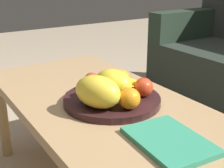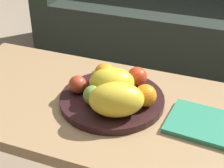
{
  "view_description": "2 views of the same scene",
  "coord_description": "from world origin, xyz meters",
  "px_view_note": "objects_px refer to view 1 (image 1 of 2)",
  "views": [
    {
      "loc": [
        0.92,
        -0.56,
        0.92
      ],
      "look_at": [
        0.02,
        0.02,
        0.53
      ],
      "focal_mm": 50.26,
      "sensor_mm": 36.0,
      "label": 1
    },
    {
      "loc": [
        0.38,
        -0.9,
        1.13
      ],
      "look_at": [
        0.02,
        0.02,
        0.53
      ],
      "focal_mm": 55.68,
      "sensor_mm": 36.0,
      "label": 2
    }
  ],
  "objects_px": {
    "fruit_bowl": "(112,100)",
    "orange_left": "(129,98)",
    "magazine": "(168,141)",
    "apple_right": "(92,88)",
    "coffee_table": "(105,114)",
    "apple_front": "(143,87)",
    "melon_large_front": "(113,83)",
    "orange_front": "(120,79)",
    "apple_left": "(91,81)",
    "melon_smaller_beside": "(98,92)",
    "banana_bunch": "(121,85)"
  },
  "relations": [
    {
      "from": "orange_left",
      "to": "melon_smaller_beside",
      "type": "bearing_deg",
      "value": -130.46
    },
    {
      "from": "melon_large_front",
      "to": "magazine",
      "type": "bearing_deg",
      "value": -4.99
    },
    {
      "from": "fruit_bowl",
      "to": "orange_left",
      "type": "distance_m",
      "value": 0.13
    },
    {
      "from": "melon_large_front",
      "to": "apple_right",
      "type": "xyz_separation_m",
      "value": [
        -0.04,
        -0.07,
        -0.02
      ]
    },
    {
      "from": "fruit_bowl",
      "to": "orange_front",
      "type": "height_order",
      "value": "orange_front"
    },
    {
      "from": "melon_smaller_beside",
      "to": "banana_bunch",
      "type": "xyz_separation_m",
      "value": [
        -0.07,
        0.14,
        -0.03
      ]
    },
    {
      "from": "orange_front",
      "to": "banana_bunch",
      "type": "relative_size",
      "value": 0.47
    },
    {
      "from": "coffee_table",
      "to": "apple_left",
      "type": "distance_m",
      "value": 0.14
    },
    {
      "from": "orange_left",
      "to": "apple_left",
      "type": "bearing_deg",
      "value": -176.7
    },
    {
      "from": "coffee_table",
      "to": "apple_right",
      "type": "xyz_separation_m",
      "value": [
        -0.02,
        -0.04,
        0.11
      ]
    },
    {
      "from": "banana_bunch",
      "to": "fruit_bowl",
      "type": "bearing_deg",
      "value": -67.54
    },
    {
      "from": "apple_right",
      "to": "magazine",
      "type": "height_order",
      "value": "apple_right"
    },
    {
      "from": "apple_front",
      "to": "orange_left",
      "type": "bearing_deg",
      "value": -60.14
    },
    {
      "from": "banana_bunch",
      "to": "melon_large_front",
      "type": "bearing_deg",
      "value": -67.96
    },
    {
      "from": "fruit_bowl",
      "to": "banana_bunch",
      "type": "xyz_separation_m",
      "value": [
        -0.02,
        0.05,
        0.04
      ]
    },
    {
      "from": "melon_large_front",
      "to": "apple_right",
      "type": "relative_size",
      "value": 2.29
    },
    {
      "from": "fruit_bowl",
      "to": "banana_bunch",
      "type": "relative_size",
      "value": 2.2
    },
    {
      "from": "melon_large_front",
      "to": "orange_front",
      "type": "bearing_deg",
      "value": 127.94
    },
    {
      "from": "magazine",
      "to": "apple_right",
      "type": "bearing_deg",
      "value": -169.46
    },
    {
      "from": "melon_smaller_beside",
      "to": "apple_right",
      "type": "xyz_separation_m",
      "value": [
        -0.09,
        0.03,
        -0.02
      ]
    },
    {
      "from": "coffee_table",
      "to": "fruit_bowl",
      "type": "bearing_deg",
      "value": 34.52
    },
    {
      "from": "melon_large_front",
      "to": "apple_front",
      "type": "xyz_separation_m",
      "value": [
        0.06,
        0.09,
        -0.02
      ]
    },
    {
      "from": "magazine",
      "to": "coffee_table",
      "type": "bearing_deg",
      "value": -176.33
    },
    {
      "from": "orange_left",
      "to": "apple_front",
      "type": "distance_m",
      "value": 0.12
    },
    {
      "from": "coffee_table",
      "to": "orange_front",
      "type": "bearing_deg",
      "value": 108.9
    },
    {
      "from": "apple_left",
      "to": "apple_right",
      "type": "relative_size",
      "value": 0.95
    },
    {
      "from": "fruit_bowl",
      "to": "orange_left",
      "type": "xyz_separation_m",
      "value": [
        0.12,
        -0.01,
        0.05
      ]
    },
    {
      "from": "coffee_table",
      "to": "apple_front",
      "type": "distance_m",
      "value": 0.18
    },
    {
      "from": "orange_front",
      "to": "apple_front",
      "type": "relative_size",
      "value": 1.09
    },
    {
      "from": "melon_smaller_beside",
      "to": "magazine",
      "type": "xyz_separation_m",
      "value": [
        0.28,
        0.07,
        -0.07
      ]
    },
    {
      "from": "banana_bunch",
      "to": "orange_left",
      "type": "bearing_deg",
      "value": -22.93
    },
    {
      "from": "banana_bunch",
      "to": "magazine",
      "type": "relative_size",
      "value": 0.65
    },
    {
      "from": "melon_smaller_beside",
      "to": "apple_front",
      "type": "xyz_separation_m",
      "value": [
        0.01,
        0.19,
        -0.02
      ]
    },
    {
      "from": "orange_front",
      "to": "apple_right",
      "type": "bearing_deg",
      "value": -84.12
    },
    {
      "from": "melon_large_front",
      "to": "orange_left",
      "type": "relative_size",
      "value": 2.06
    },
    {
      "from": "fruit_bowl",
      "to": "apple_right",
      "type": "xyz_separation_m",
      "value": [
        -0.04,
        -0.06,
        0.05
      ]
    },
    {
      "from": "orange_front",
      "to": "apple_right",
      "type": "xyz_separation_m",
      "value": [
        0.01,
        -0.14,
        -0.01
      ]
    },
    {
      "from": "apple_front",
      "to": "apple_left",
      "type": "bearing_deg",
      "value": -145.46
    },
    {
      "from": "coffee_table",
      "to": "orange_front",
      "type": "relative_size",
      "value": 16.17
    },
    {
      "from": "melon_large_front",
      "to": "magazine",
      "type": "xyz_separation_m",
      "value": [
        0.33,
        -0.03,
        -0.07
      ]
    },
    {
      "from": "fruit_bowl",
      "to": "apple_right",
      "type": "relative_size",
      "value": 5.41
    },
    {
      "from": "melon_smaller_beside",
      "to": "apple_front",
      "type": "bearing_deg",
      "value": 87.62
    },
    {
      "from": "fruit_bowl",
      "to": "magazine",
      "type": "relative_size",
      "value": 1.43
    },
    {
      "from": "orange_left",
      "to": "apple_left",
      "type": "distance_m",
      "value": 0.24
    },
    {
      "from": "coffee_table",
      "to": "apple_front",
      "type": "height_order",
      "value": "apple_front"
    },
    {
      "from": "apple_left",
      "to": "apple_right",
      "type": "distance_m",
      "value": 0.09
    },
    {
      "from": "fruit_bowl",
      "to": "banana_bunch",
      "type": "distance_m",
      "value": 0.07
    },
    {
      "from": "coffee_table",
      "to": "orange_left",
      "type": "bearing_deg",
      "value": 4.19
    },
    {
      "from": "apple_left",
      "to": "banana_bunch",
      "type": "bearing_deg",
      "value": 36.6
    },
    {
      "from": "apple_front",
      "to": "melon_smaller_beside",
      "type": "bearing_deg",
      "value": -92.38
    }
  ]
}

